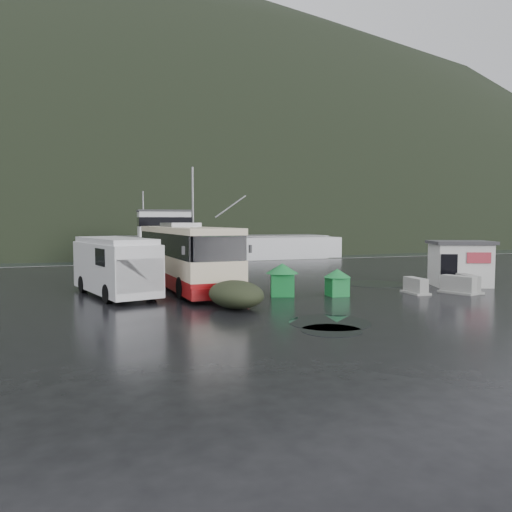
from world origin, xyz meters
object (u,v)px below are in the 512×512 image
object	(u,v)px
jersey_barrier_b	(468,292)
white_van	(116,296)
waste_bin_left	(282,296)
waste_bin_right	(337,296)
dome_tent	(236,308)
ticket_kiosk	(459,286)
fishing_trawler	(222,254)
jersey_barrier_c	(458,293)
coach_bus	(185,287)
jersey_barrier_a	(415,294)

from	to	relation	value
jersey_barrier_b	white_van	bearing A→B (deg)	164.97
waste_bin_left	jersey_barrier_b	distance (m)	9.42
waste_bin_right	dome_tent	size ratio (longest dim) A/B	0.45
jersey_barrier_b	ticket_kiosk	bearing A→B (deg)	57.59
dome_tent	jersey_barrier_b	bearing A→B (deg)	2.85
white_van	fishing_trawler	xyz separation A→B (m)	(12.67, 27.51, 0.00)
waste_bin_left	waste_bin_right	xyz separation A→B (m)	(2.44, -0.91, 0.00)
jersey_barrier_c	dome_tent	bearing A→B (deg)	-178.04
coach_bus	jersey_barrier_c	distance (m)	13.96
ticket_kiosk	jersey_barrier_a	bearing A→B (deg)	-136.63
white_van	dome_tent	xyz separation A→B (m)	(4.43, -5.10, 0.00)
waste_bin_left	jersey_barrier_a	bearing A→B (deg)	-12.95
ticket_kiosk	jersey_barrier_b	xyz separation A→B (m)	(-1.31, -2.06, 0.00)
waste_bin_right	jersey_barrier_c	world-z (taller)	waste_bin_right
dome_tent	jersey_barrier_b	distance (m)	12.29
ticket_kiosk	jersey_barrier_c	distance (m)	3.09
white_van	jersey_barrier_c	distance (m)	16.60
coach_bus	fishing_trawler	distance (m)	26.95
jersey_barrier_a	jersey_barrier_c	xyz separation A→B (m)	(2.01, -0.64, 0.00)
waste_bin_left	waste_bin_right	world-z (taller)	waste_bin_left
jersey_barrier_a	white_van	bearing A→B (deg)	163.73
coach_bus	jersey_barrier_a	world-z (taller)	coach_bus
jersey_barrier_b	coach_bus	bearing A→B (deg)	153.14
coach_bus	ticket_kiosk	xyz separation A→B (m)	(14.29, -4.51, 0.00)
coach_bus	ticket_kiosk	bearing A→B (deg)	-20.73
waste_bin_right	fishing_trawler	world-z (taller)	fishing_trawler
dome_tent	ticket_kiosk	bearing A→B (deg)	11.12
coach_bus	jersey_barrier_b	size ratio (longest dim) A/B	7.03
jersey_barrier_a	coach_bus	bearing A→B (deg)	148.88
jersey_barrier_a	jersey_barrier_c	size ratio (longest dim) A/B	0.90
waste_bin_right	white_van	bearing A→B (deg)	160.62
waste_bin_left	fishing_trawler	size ratio (longest dim) A/B	0.06
waste_bin_left	jersey_barrier_c	world-z (taller)	waste_bin_left
coach_bus	jersey_barrier_a	bearing A→B (deg)	-34.32
coach_bus	waste_bin_right	bearing A→B (deg)	-45.22
jersey_barrier_b	jersey_barrier_c	distance (m)	0.81
waste_bin_right	dome_tent	bearing A→B (deg)	-163.67
white_van	fishing_trawler	distance (m)	30.29
white_van	waste_bin_right	xyz separation A→B (m)	(9.92, -3.49, 0.00)
jersey_barrier_b	jersey_barrier_c	size ratio (longest dim) A/B	1.01
white_van	dome_tent	distance (m)	6.75
coach_bus	waste_bin_left	distance (m)	5.99
white_van	jersey_barrier_b	bearing A→B (deg)	-29.99
coach_bus	fishing_trawler	size ratio (longest dim) A/B	0.46
waste_bin_left	white_van	bearing A→B (deg)	160.95
fishing_trawler	ticket_kiosk	bearing A→B (deg)	-76.71
coach_bus	waste_bin_right	xyz separation A→B (m)	(6.19, -5.58, 0.00)
ticket_kiosk	jersey_barrier_c	world-z (taller)	ticket_kiosk
white_van	ticket_kiosk	world-z (taller)	white_van
dome_tent	jersey_barrier_b	size ratio (longest dim) A/B	1.64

